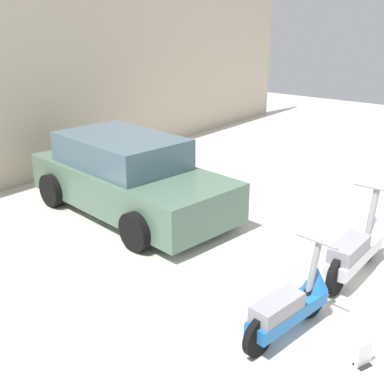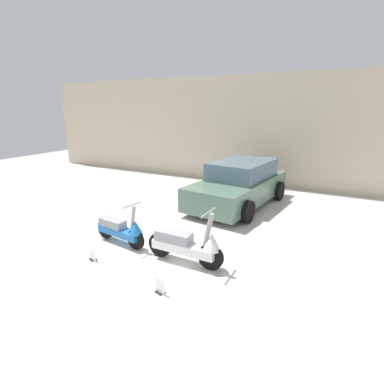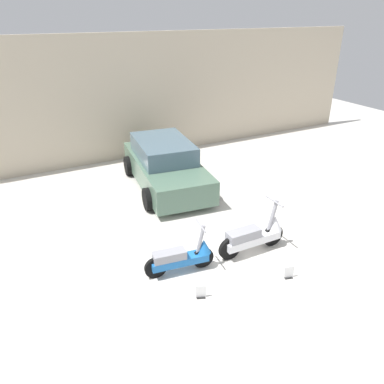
# 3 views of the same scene
# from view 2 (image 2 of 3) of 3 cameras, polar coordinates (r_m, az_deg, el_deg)

# --- Properties ---
(ground_plane) EXTENTS (28.00, 28.00, 0.00)m
(ground_plane) POSITION_cam_2_polar(r_m,az_deg,el_deg) (5.88, -11.97, -13.59)
(ground_plane) COLOR silver
(wall_back) EXTENTS (19.60, 0.12, 4.02)m
(wall_back) POSITION_cam_2_polar(r_m,az_deg,el_deg) (11.62, 10.80, 11.39)
(wall_back) COLOR beige
(wall_back) RESTS_ON ground_plane
(scooter_front_left) EXTENTS (1.39, 0.52, 0.97)m
(scooter_front_left) POSITION_cam_2_polar(r_m,az_deg,el_deg) (6.62, -13.30, -6.89)
(scooter_front_left) COLOR black
(scooter_front_left) RESTS_ON ground_plane
(scooter_front_right) EXTENTS (1.58, 0.57, 1.10)m
(scooter_front_right) POSITION_cam_2_polar(r_m,az_deg,el_deg) (5.67, -0.87, -9.91)
(scooter_front_right) COLOR black
(scooter_front_right) RESTS_ON ground_plane
(car_rear_left) EXTENTS (2.23, 4.05, 1.32)m
(car_rear_left) POSITION_cam_2_polar(r_m,az_deg,el_deg) (9.11, 9.01, 1.49)
(car_rear_left) COLOR #51705B
(car_rear_left) RESTS_ON ground_plane
(placard_near_left_scooter) EXTENTS (0.20, 0.17, 0.26)m
(placard_near_left_scooter) POSITION_cam_2_polar(r_m,az_deg,el_deg) (6.22, -18.41, -11.21)
(placard_near_left_scooter) COLOR black
(placard_near_left_scooter) RESTS_ON ground_plane
(placard_near_right_scooter) EXTENTS (0.20, 0.16, 0.26)m
(placard_near_right_scooter) POSITION_cam_2_polar(r_m,az_deg,el_deg) (5.01, -6.13, -17.43)
(placard_near_right_scooter) COLOR black
(placard_near_right_scooter) RESTS_ON ground_plane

